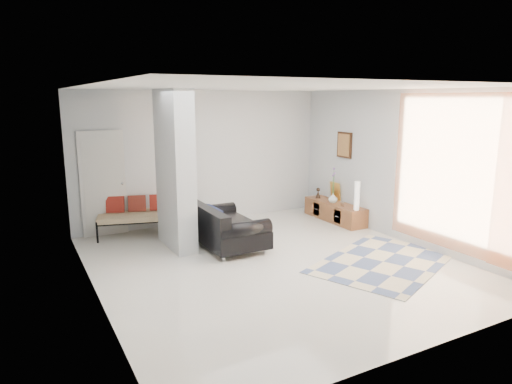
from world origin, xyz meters
TOP-DOWN VIEW (x-y plane):
  - floor at (0.00, 0.00)m, footprint 6.00×6.00m
  - ceiling at (0.00, 0.00)m, footprint 6.00×6.00m
  - wall_back at (0.00, 3.00)m, footprint 6.00×0.00m
  - wall_front at (0.00, -3.00)m, footprint 6.00×0.00m
  - wall_left at (-2.75, 0.00)m, footprint 0.00×6.00m
  - wall_right at (2.75, 0.00)m, footprint 0.00×6.00m
  - partition_column at (-1.10, 1.60)m, footprint 0.35×1.20m
  - hallway_door at (-2.10, 2.96)m, footprint 0.85×0.06m
  - curtain at (2.67, -1.15)m, footprint 0.00×2.55m
  - wall_art at (2.72, 1.67)m, footprint 0.04×0.45m
  - media_console at (2.52, 1.67)m, footprint 0.45×1.67m
  - loveseat at (-0.36, 1.20)m, footprint 0.99×1.68m
  - daybed at (-1.42, 2.63)m, footprint 1.93×1.20m
  - area_rug at (1.60, -0.80)m, footprint 2.94×2.51m
  - cylinder_lamp at (2.50, 0.94)m, footprint 0.11×0.11m
  - bronze_figurine at (2.47, 2.22)m, footprint 0.12×0.12m
  - vase at (2.47, 1.68)m, footprint 0.21×0.21m

SIDE VIEW (x-z plane):
  - floor at x=0.00m, z-range 0.00..0.00m
  - area_rug at x=1.60m, z-range 0.00..0.01m
  - media_console at x=2.52m, z-range -0.19..0.61m
  - loveseat at x=-0.36m, z-range -0.03..0.73m
  - daybed at x=-1.42m, z-range 0.03..0.80m
  - vase at x=2.47m, z-range 0.40..0.61m
  - bronze_figurine at x=2.47m, z-range 0.40..0.64m
  - cylinder_lamp at x=2.50m, z-range 0.40..0.99m
  - hallway_door at x=-2.10m, z-range 0.00..2.04m
  - partition_column at x=-1.10m, z-range 0.00..2.80m
  - wall_back at x=0.00m, z-range -1.60..4.40m
  - wall_front at x=0.00m, z-range -1.60..4.40m
  - wall_left at x=-2.75m, z-range -1.60..4.40m
  - wall_right at x=2.75m, z-range -1.60..4.40m
  - curtain at x=2.67m, z-range 0.17..2.72m
  - wall_art at x=2.72m, z-range 1.38..1.92m
  - ceiling at x=0.00m, z-range 2.80..2.80m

